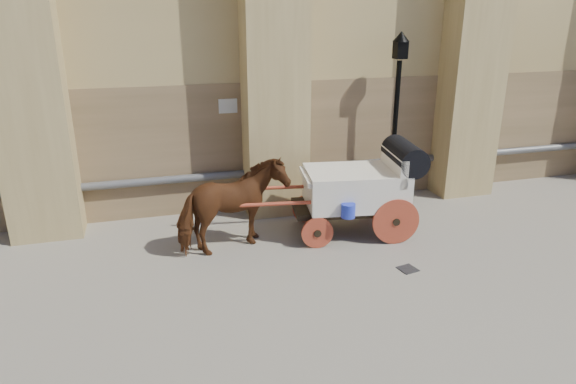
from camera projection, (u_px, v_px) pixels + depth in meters
name	position (u px, v px, depth m)	size (l,w,h in m)	color
ground	(379.00, 275.00, 9.32)	(90.00, 90.00, 0.00)	gray
horse	(233.00, 207.00, 10.02)	(0.98, 2.16, 1.82)	#582D13
carriage	(362.00, 185.00, 10.78)	(4.64, 1.87, 1.97)	black
street_lamp	(396.00, 115.00, 12.14)	(0.38, 0.38, 4.09)	black
drain_grate_near	(408.00, 269.00, 9.52)	(0.32, 0.32, 0.01)	black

